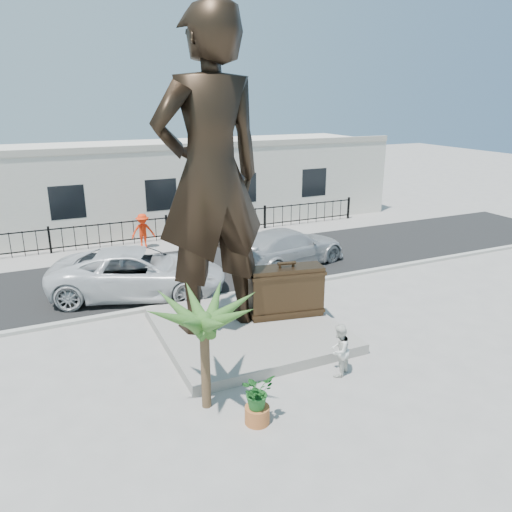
{
  "coord_description": "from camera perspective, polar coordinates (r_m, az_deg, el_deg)",
  "views": [
    {
      "loc": [
        -6.09,
        -11.22,
        6.98
      ],
      "look_at": [
        0.0,
        2.0,
        2.3
      ],
      "focal_mm": 35.0,
      "sensor_mm": 36.0,
      "label": 1
    }
  ],
  "objects": [
    {
      "name": "far_sidewalk",
      "position": [
        25.0,
        -9.63,
        1.38
      ],
      "size": [
        40.0,
        2.5,
        0.02
      ],
      "primitive_type": "cube",
      "color": "#9E9991",
      "rests_on": "ground"
    },
    {
      "name": "suitcase",
      "position": [
        15.78,
        3.46,
        -4.05
      ],
      "size": [
        2.4,
        1.14,
        1.62
      ],
      "primitive_type": "cube",
      "rotation": [
        0.0,
        0.0,
        -0.18
      ],
      "color": "#342516",
      "rests_on": "plinth"
    },
    {
      "name": "statue",
      "position": [
        14.16,
        -5.26,
        9.01
      ],
      "size": [
        3.51,
        2.49,
        9.06
      ],
      "primitive_type": "imported",
      "rotation": [
        0.0,
        0.0,
        3.24
      ],
      "color": "black",
      "rests_on": "plinth"
    },
    {
      "name": "planter",
      "position": [
        11.67,
        0.14,
        -17.69
      ],
      "size": [
        0.56,
        0.56,
        0.4
      ],
      "primitive_type": "cylinder",
      "color": "#AB5D2D",
      "rests_on": "ground"
    },
    {
      "name": "car_silver",
      "position": [
        21.37,
        3.66,
        0.99
      ],
      "size": [
        5.87,
        3.5,
        1.59
      ],
      "primitive_type": "imported",
      "rotation": [
        0.0,
        0.0,
        1.82
      ],
      "color": "#A3A5A7",
      "rests_on": "street"
    },
    {
      "name": "car_white",
      "position": [
        18.59,
        -13.22,
        -1.83
      ],
      "size": [
        6.85,
        4.82,
        1.74
      ],
      "primitive_type": "imported",
      "rotation": [
        0.0,
        0.0,
        1.23
      ],
      "color": "silver",
      "rests_on": "street"
    },
    {
      "name": "curb",
      "position": [
        18.23,
        -3.3,
        -4.52
      ],
      "size": [
        40.0,
        0.25,
        0.12
      ],
      "primitive_type": "cube",
      "color": "#A5A399",
      "rests_on": "ground"
    },
    {
      "name": "ground",
      "position": [
        14.55,
        3.35,
        -10.88
      ],
      "size": [
        100.0,
        100.0,
        0.0
      ],
      "primitive_type": "plane",
      "color": "#9E9991",
      "rests_on": "ground"
    },
    {
      "name": "tourist",
      "position": [
        13.3,
        9.47,
        -10.59
      ],
      "size": [
        0.87,
        0.83,
        1.42
      ],
      "primitive_type": "imported",
      "rotation": [
        0.0,
        0.0,
        3.74
      ],
      "color": "white",
      "rests_on": "ground"
    },
    {
      "name": "palm_tree",
      "position": [
        12.36,
        -5.64,
        -16.68
      ],
      "size": [
        1.8,
        1.8,
        3.2
      ],
      "primitive_type": null,
      "color": "#315A20",
      "rests_on": "ground"
    },
    {
      "name": "worker",
      "position": [
        24.25,
        -12.79,
        2.77
      ],
      "size": [
        1.13,
        0.69,
        1.69
      ],
      "primitive_type": "imported",
      "rotation": [
        0.0,
        0.0,
        -0.06
      ],
      "color": "#FF310D",
      "rests_on": "far_sidewalk"
    },
    {
      "name": "fence",
      "position": [
        25.59,
        -10.18,
        3.11
      ],
      "size": [
        22.0,
        0.1,
        1.2
      ],
      "primitive_type": "cube",
      "color": "black",
      "rests_on": "ground"
    },
    {
      "name": "building",
      "position": [
        29.27,
        -12.5,
        8.01
      ],
      "size": [
        28.0,
        7.0,
        4.4
      ],
      "primitive_type": "cube",
      "color": "silver",
      "rests_on": "ground"
    },
    {
      "name": "plinth",
      "position": [
        15.48,
        -0.92,
        -8.35
      ],
      "size": [
        5.2,
        5.2,
        0.3
      ],
      "primitive_type": "cube",
      "color": "gray",
      "rests_on": "ground"
    },
    {
      "name": "street",
      "position": [
        21.34,
        -6.75,
        -1.38
      ],
      "size": [
        40.0,
        7.0,
        0.01
      ],
      "primitive_type": "cube",
      "color": "black",
      "rests_on": "ground"
    },
    {
      "name": "shrub",
      "position": [
        11.34,
        0.14,
        -15.21
      ],
      "size": [
        0.88,
        0.82,
        0.81
      ],
      "primitive_type": "imported",
      "rotation": [
        0.0,
        0.0,
        0.31
      ],
      "color": "#1D5B20",
      "rests_on": "planter"
    }
  ]
}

